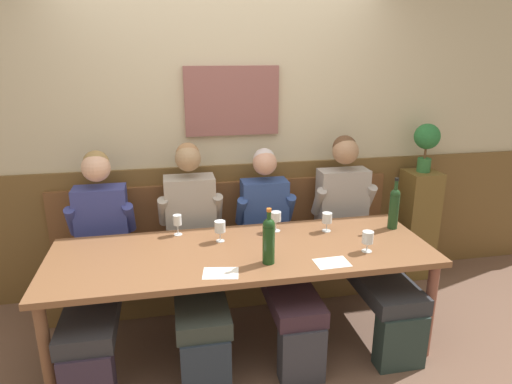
{
  "coord_description": "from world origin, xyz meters",
  "views": [
    {
      "loc": [
        -0.45,
        -2.51,
        1.99
      ],
      "look_at": [
        0.15,
        0.45,
        1.02
      ],
      "focal_mm": 31.38,
      "sensor_mm": 36.0,
      "label": 1
    }
  ],
  "objects_px": {
    "person_center_right_seat": "(358,232)",
    "wine_glass_center_front": "(368,238)",
    "wine_glass_center_rear": "(177,221)",
    "person_right_seat": "(275,245)",
    "person_left_seat": "(98,255)",
    "wine_glass_mid_right": "(220,227)",
    "dining_table": "(243,259)",
    "person_center_left_seat": "(194,245)",
    "wine_bottle_green_tall": "(394,207)",
    "wine_glass_left_end": "(276,217)",
    "wine_bottle_clear_water": "(269,239)",
    "wall_bench": "(230,264)",
    "potted_plant": "(427,140)",
    "wine_glass_right_end": "(327,219)"
  },
  "relations": [
    {
      "from": "wine_glass_center_rear",
      "to": "wine_glass_mid_right",
      "type": "height_order",
      "value": "wine_glass_center_rear"
    },
    {
      "from": "potted_plant",
      "to": "wine_glass_left_end",
      "type": "bearing_deg",
      "value": -162.55
    },
    {
      "from": "person_center_right_seat",
      "to": "wine_bottle_clear_water",
      "type": "relative_size",
      "value": 3.71
    },
    {
      "from": "person_right_seat",
      "to": "person_center_left_seat",
      "type": "bearing_deg",
      "value": 176.99
    },
    {
      "from": "wine_bottle_green_tall",
      "to": "wine_glass_center_front",
      "type": "xyz_separation_m",
      "value": [
        -0.36,
        -0.34,
        -0.07
      ]
    },
    {
      "from": "wall_bench",
      "to": "wine_bottle_clear_water",
      "type": "distance_m",
      "value": 1.09
    },
    {
      "from": "person_left_seat",
      "to": "person_right_seat",
      "type": "relative_size",
      "value": 1.01
    },
    {
      "from": "wine_bottle_clear_water",
      "to": "wine_glass_mid_right",
      "type": "height_order",
      "value": "wine_bottle_clear_water"
    },
    {
      "from": "wine_glass_right_end",
      "to": "wine_glass_center_front",
      "type": "height_order",
      "value": "same"
    },
    {
      "from": "wine_glass_center_rear",
      "to": "dining_table",
      "type": "bearing_deg",
      "value": -39.6
    },
    {
      "from": "person_center_right_seat",
      "to": "wine_glass_mid_right",
      "type": "bearing_deg",
      "value": -172.41
    },
    {
      "from": "wine_bottle_clear_water",
      "to": "wine_glass_mid_right",
      "type": "relative_size",
      "value": 2.43
    },
    {
      "from": "wine_bottle_clear_water",
      "to": "person_center_right_seat",
      "type": "bearing_deg",
      "value": 32.45
    },
    {
      "from": "wine_glass_center_rear",
      "to": "wine_glass_center_front",
      "type": "distance_m",
      "value": 1.31
    },
    {
      "from": "person_right_seat",
      "to": "wine_glass_right_end",
      "type": "height_order",
      "value": "person_right_seat"
    },
    {
      "from": "wine_glass_center_front",
      "to": "potted_plant",
      "type": "xyz_separation_m",
      "value": [
        0.91,
        0.9,
        0.43
      ]
    },
    {
      "from": "person_left_seat",
      "to": "wine_glass_mid_right",
      "type": "height_order",
      "value": "person_left_seat"
    },
    {
      "from": "dining_table",
      "to": "wine_glass_center_rear",
      "type": "xyz_separation_m",
      "value": [
        -0.41,
        0.34,
        0.17
      ]
    },
    {
      "from": "person_center_right_seat",
      "to": "wine_bottle_clear_water",
      "type": "bearing_deg",
      "value": -147.55
    },
    {
      "from": "dining_table",
      "to": "wine_glass_mid_right",
      "type": "bearing_deg",
      "value": 127.48
    },
    {
      "from": "person_center_right_seat",
      "to": "wine_glass_center_front",
      "type": "height_order",
      "value": "person_center_right_seat"
    },
    {
      "from": "wine_glass_center_front",
      "to": "potted_plant",
      "type": "distance_m",
      "value": 1.35
    },
    {
      "from": "person_center_right_seat",
      "to": "wine_glass_right_end",
      "type": "xyz_separation_m",
      "value": [
        -0.3,
        -0.12,
        0.18
      ]
    },
    {
      "from": "person_right_seat",
      "to": "wine_glass_right_end",
      "type": "bearing_deg",
      "value": -15.45
    },
    {
      "from": "wine_glass_center_front",
      "to": "potted_plant",
      "type": "bearing_deg",
      "value": 44.51
    },
    {
      "from": "person_left_seat",
      "to": "wine_glass_left_end",
      "type": "xyz_separation_m",
      "value": [
        1.26,
        -0.04,
        0.21
      ]
    },
    {
      "from": "wine_bottle_clear_water",
      "to": "potted_plant",
      "type": "height_order",
      "value": "potted_plant"
    },
    {
      "from": "wine_glass_mid_right",
      "to": "wine_glass_center_front",
      "type": "xyz_separation_m",
      "value": [
        0.92,
        -0.35,
        -0.01
      ]
    },
    {
      "from": "dining_table",
      "to": "person_center_left_seat",
      "type": "relative_size",
      "value": 1.9
    },
    {
      "from": "person_left_seat",
      "to": "wine_glass_mid_right",
      "type": "bearing_deg",
      "value": -9.73
    },
    {
      "from": "wine_glass_left_end",
      "to": "dining_table",
      "type": "bearing_deg",
      "value": -136.94
    },
    {
      "from": "wine_glass_center_front",
      "to": "wine_glass_center_rear",
      "type": "bearing_deg",
      "value": 156.54
    },
    {
      "from": "wine_bottle_green_tall",
      "to": "wine_glass_left_end",
      "type": "distance_m",
      "value": 0.87
    },
    {
      "from": "person_center_right_seat",
      "to": "wine_glass_center_rear",
      "type": "relative_size",
      "value": 8.9
    },
    {
      "from": "wall_bench",
      "to": "person_left_seat",
      "type": "xyz_separation_m",
      "value": [
        -0.97,
        -0.37,
        0.35
      ]
    },
    {
      "from": "person_right_seat",
      "to": "person_center_right_seat",
      "type": "xyz_separation_m",
      "value": [
        0.67,
        0.02,
        0.04
      ]
    },
    {
      "from": "dining_table",
      "to": "wine_glass_right_end",
      "type": "height_order",
      "value": "wine_glass_right_end"
    },
    {
      "from": "person_right_seat",
      "to": "wine_bottle_green_tall",
      "type": "relative_size",
      "value": 3.29
    },
    {
      "from": "person_center_left_seat",
      "to": "wine_glass_right_end",
      "type": "relative_size",
      "value": 9.44
    },
    {
      "from": "dining_table",
      "to": "person_center_right_seat",
      "type": "xyz_separation_m",
      "value": [
        0.96,
        0.31,
        -0.02
      ]
    },
    {
      "from": "wine_glass_right_end",
      "to": "potted_plant",
      "type": "relative_size",
      "value": 0.34
    },
    {
      "from": "wine_bottle_green_tall",
      "to": "person_left_seat",
      "type": "bearing_deg",
      "value": 175.78
    },
    {
      "from": "wine_glass_center_front",
      "to": "person_center_left_seat",
      "type": "bearing_deg",
      "value": 155.04
    },
    {
      "from": "person_left_seat",
      "to": "wine_glass_left_end",
      "type": "distance_m",
      "value": 1.27
    },
    {
      "from": "wine_glass_center_rear",
      "to": "wall_bench",
      "type": "bearing_deg",
      "value": 39.62
    },
    {
      "from": "wine_glass_mid_right",
      "to": "wine_glass_center_rear",
      "type": "bearing_deg",
      "value": 148.7
    },
    {
      "from": "wine_glass_center_rear",
      "to": "person_right_seat",
      "type": "bearing_deg",
      "value": -3.59
    },
    {
      "from": "person_left_seat",
      "to": "wine_glass_center_front",
      "type": "xyz_separation_m",
      "value": [
        1.76,
        -0.49,
        0.19
      ]
    },
    {
      "from": "person_center_left_seat",
      "to": "wine_glass_center_front",
      "type": "bearing_deg",
      "value": -24.96
    },
    {
      "from": "person_right_seat",
      "to": "person_center_right_seat",
      "type": "distance_m",
      "value": 0.67
    }
  ]
}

